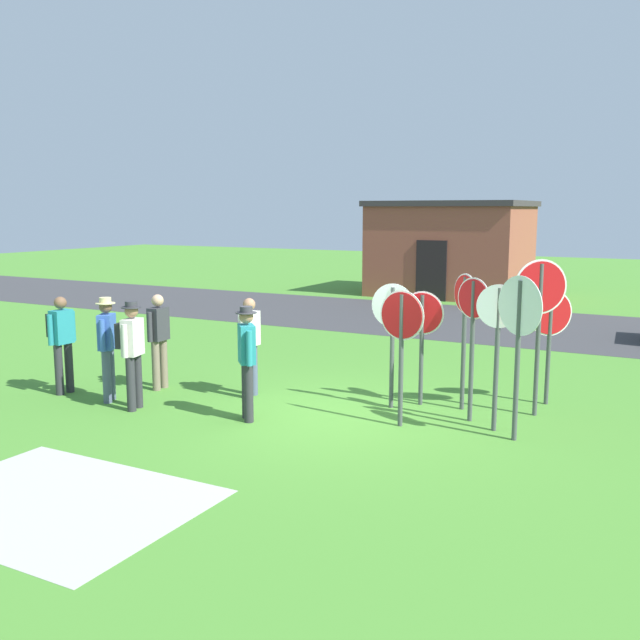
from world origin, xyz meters
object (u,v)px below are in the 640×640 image
object	(u,v)px
stop_sign_rear_left	(422,329)
person_with_sunhat	(250,342)
stop_sign_rear_right	(498,334)
stop_sign_nearest	(464,320)
stop_sign_low_front	(519,328)
person_on_left	(247,356)
person_near_signs	(159,336)
stop_sign_tallest	(393,324)
stop_sign_leaning_right	(550,327)
stop_sign_far_back	(473,327)
person_in_teal	(132,347)
stop_sign_leaning_left	(401,335)
person_holding_notes	(107,343)
person_in_dark_shirt	(61,338)
stop_sign_center_cluster	(540,309)

from	to	relation	value
stop_sign_rear_left	person_with_sunhat	distance (m)	2.89
stop_sign_rear_right	stop_sign_nearest	size ratio (longest dim) A/B	0.97
stop_sign_low_front	person_on_left	world-z (taller)	stop_sign_low_front
person_on_left	person_near_signs	xyz separation A→B (m)	(-2.43, 0.83, -0.03)
stop_sign_low_front	person_near_signs	size ratio (longest dim) A/B	1.35
stop_sign_tallest	stop_sign_nearest	bearing A→B (deg)	22.93
stop_sign_nearest	stop_sign_tallest	bearing A→B (deg)	-157.07
stop_sign_leaning_right	person_near_signs	size ratio (longest dim) A/B	1.11
person_near_signs	person_with_sunhat	distance (m)	1.73
stop_sign_nearest	person_near_signs	distance (m)	5.28
stop_sign_far_back	person_in_teal	xyz separation A→B (m)	(-4.90, -1.92, -0.43)
stop_sign_rear_right	stop_sign_nearest	distance (m)	1.10
stop_sign_leaning_left	person_with_sunhat	distance (m)	2.92
person_on_left	person_with_sunhat	size ratio (longest dim) A/B	1.03
stop_sign_far_back	person_with_sunhat	xyz separation A→B (m)	(-3.70, -0.38, -0.49)
stop_sign_leaning_left	person_holding_notes	bearing A→B (deg)	-168.09
stop_sign_tallest	stop_sign_leaning_left	bearing A→B (deg)	-60.15
stop_sign_leaning_left	person_in_teal	bearing A→B (deg)	-163.85
stop_sign_rear_right	stop_sign_low_front	xyz separation A→B (m)	(0.37, -0.33, 0.16)
stop_sign_leaning_left	person_in_dark_shirt	distance (m)	5.93
stop_sign_leaning_right	person_near_signs	xyz separation A→B (m)	(-6.24, -2.22, -0.32)
stop_sign_far_back	stop_sign_leaning_right	distance (m)	1.73
stop_sign_center_cluster	person_near_signs	world-z (taller)	stop_sign_center_cluster
stop_sign_leaning_right	person_in_dark_shirt	xyz separation A→B (m)	(-7.50, -3.24, -0.29)
stop_sign_center_cluster	stop_sign_tallest	distance (m)	2.25
stop_sign_rear_right	person_in_teal	bearing A→B (deg)	-162.79
stop_sign_leaning_right	stop_sign_low_front	bearing A→B (deg)	-90.95
stop_sign_far_back	person_holding_notes	xyz separation A→B (m)	(-5.60, -1.74, -0.46)
stop_sign_leaning_left	person_in_teal	distance (m)	4.26
stop_sign_center_cluster	person_in_dark_shirt	xyz separation A→B (m)	(-7.47, -2.50, -0.69)
stop_sign_rear_right	person_with_sunhat	size ratio (longest dim) A/B	1.25
stop_sign_rear_left	person_with_sunhat	bearing A→B (deg)	-162.07
stop_sign_leaning_right	person_in_dark_shirt	world-z (taller)	stop_sign_leaning_right
stop_sign_leaning_right	person_in_dark_shirt	size ratio (longest dim) A/B	1.11
person_holding_notes	stop_sign_nearest	bearing A→B (deg)	23.47
stop_sign_rear_right	stop_sign_center_cluster	bearing A→B (deg)	70.29
stop_sign_leaning_right	person_on_left	world-z (taller)	stop_sign_leaning_right
stop_sign_center_cluster	person_in_teal	xyz separation A→B (m)	(-5.71, -2.68, -0.66)
stop_sign_leaning_left	stop_sign_center_cluster	xyz separation A→B (m)	(1.64, 1.50, 0.31)
stop_sign_rear_right	stop_sign_rear_left	bearing A→B (deg)	151.62
stop_sign_center_cluster	person_in_teal	bearing A→B (deg)	-154.87
person_on_left	person_holding_notes	xyz separation A→B (m)	(-2.63, -0.19, 0.00)
stop_sign_center_cluster	person_with_sunhat	size ratio (longest dim) A/B	1.43
stop_sign_nearest	person_in_teal	distance (m)	5.25
stop_sign_nearest	person_in_dark_shirt	distance (m)	6.79
stop_sign_leaning_right	person_in_teal	size ratio (longest dim) A/B	1.08
stop_sign_leaning_right	stop_sign_nearest	bearing A→B (deg)	-140.24
stop_sign_far_back	person_in_teal	world-z (taller)	stop_sign_far_back
person_near_signs	stop_sign_rear_left	bearing A→B (deg)	15.34
stop_sign_leaning_left	stop_sign_low_front	bearing A→B (deg)	5.24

